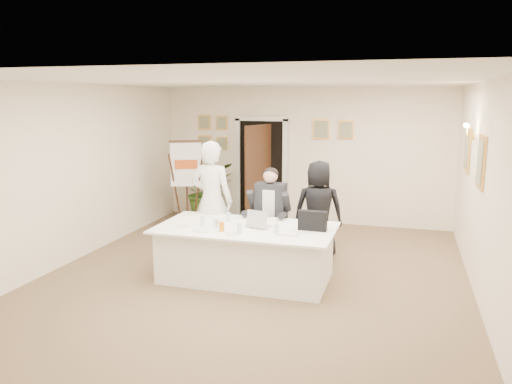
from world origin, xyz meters
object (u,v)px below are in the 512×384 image
object	(u,v)px
potted_palm	(207,190)
laptop	(259,217)
oj_glass	(222,227)
steel_jug	(216,224)
standing_man	(212,201)
paper_stack	(288,234)
laptop_bag	(313,221)
standing_woman	(318,210)
flip_chart	(187,189)
conference_table	(246,253)
seated_man	(270,214)

from	to	relation	value
potted_palm	laptop	bearing A→B (deg)	-56.62
oj_glass	steel_jug	world-z (taller)	oj_glass
standing_man	laptop	bearing A→B (deg)	148.70
standing_man	paper_stack	world-z (taller)	standing_man
laptop_bag	standing_man	bearing A→B (deg)	161.07
paper_stack	standing_woman	bearing A→B (deg)	84.13
flip_chart	steel_jug	distance (m)	2.98
paper_stack	potted_palm	bearing A→B (deg)	126.70
conference_table	paper_stack	bearing A→B (deg)	-18.23
flip_chart	seated_man	bearing A→B (deg)	-34.47
flip_chart	laptop_bag	distance (m)	3.70
standing_man	oj_glass	world-z (taller)	standing_man
standing_woman	oj_glass	size ratio (longest dim) A/B	12.32
seated_man	conference_table	bearing A→B (deg)	-108.14
laptop_bag	oj_glass	bearing A→B (deg)	-159.77
oj_glass	steel_jug	distance (m)	0.21
potted_palm	paper_stack	world-z (taller)	potted_palm
standing_man	standing_woman	bearing A→B (deg)	-158.64
steel_jug	standing_man	bearing A→B (deg)	115.13
flip_chart	laptop	bearing A→B (deg)	-46.59
laptop_bag	standing_woman	bearing A→B (deg)	97.19
conference_table	oj_glass	size ratio (longest dim) A/B	19.32
conference_table	standing_woman	world-z (taller)	standing_woman
potted_palm	laptop	xyz separation A→B (m)	(2.08, -3.16, 0.29)
laptop_bag	steel_jug	xyz separation A→B (m)	(-1.33, -0.25, -0.08)
flip_chart	potted_palm	xyz separation A→B (m)	(0.08, 0.88, -0.18)
seated_man	laptop_bag	bearing A→B (deg)	-56.72
conference_table	seated_man	size ratio (longest dim) A/B	1.65
standing_man	laptop	distance (m)	1.19
flip_chart	laptop	world-z (taller)	flip_chart
conference_table	flip_chart	bearing A→B (deg)	130.12
seated_man	standing_woman	world-z (taller)	standing_woman
oj_glass	standing_man	bearing A→B (deg)	118.15
laptop	oj_glass	world-z (taller)	laptop
steel_jug	standing_woman	bearing A→B (deg)	50.14
seated_man	standing_woman	size ratio (longest dim) A/B	0.95
standing_woman	paper_stack	size ratio (longest dim) A/B	5.88
standing_woman	laptop	size ratio (longest dim) A/B	4.59
standing_woman	steel_jug	size ratio (longest dim) A/B	14.56
seated_man	paper_stack	bearing A→B (deg)	-75.46
standing_man	seated_man	bearing A→B (deg)	-165.57
laptop_bag	oj_glass	size ratio (longest dim) A/B	3.03
standing_man	laptop_bag	size ratio (longest dim) A/B	4.87
seated_man	flip_chart	size ratio (longest dim) A/B	0.88
conference_table	laptop	size ratio (longest dim) A/B	7.20
laptop_bag	steel_jug	bearing A→B (deg)	-168.00
seated_man	laptop_bag	xyz separation A→B (m)	(0.84, -0.84, 0.15)
flip_chart	laptop_bag	size ratio (longest dim) A/B	4.39
conference_table	steel_jug	bearing A→B (deg)	-157.03
standing_woman	laptop_bag	distance (m)	1.21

